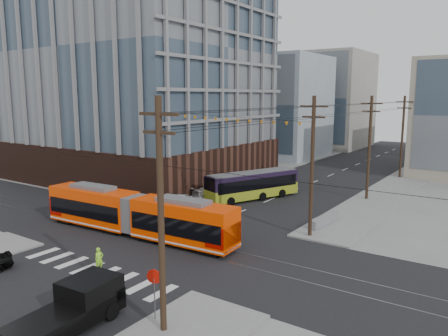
# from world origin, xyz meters

# --- Properties ---
(ground) EXTENTS (160.00, 160.00, 0.00)m
(ground) POSITION_xyz_m (0.00, 0.00, 0.00)
(ground) COLOR slate
(office_building) EXTENTS (30.00, 25.00, 28.60)m
(office_building) POSITION_xyz_m (-22.00, 23.00, 14.30)
(office_building) COLOR #381E16
(office_building) RESTS_ON ground
(bg_bldg_nw_near) EXTENTS (18.00, 16.00, 18.00)m
(bg_bldg_nw_near) POSITION_xyz_m (-17.00, 52.00, 9.00)
(bg_bldg_nw_near) COLOR #8C99A5
(bg_bldg_nw_near) RESTS_ON ground
(bg_bldg_nw_far) EXTENTS (16.00, 18.00, 20.00)m
(bg_bldg_nw_far) POSITION_xyz_m (-14.00, 72.00, 10.00)
(bg_bldg_nw_far) COLOR gray
(bg_bldg_nw_far) RESTS_ON ground
(utility_pole_near) EXTENTS (0.30, 0.30, 11.00)m
(utility_pole_near) POSITION_xyz_m (8.50, -6.00, 5.50)
(utility_pole_near) COLOR black
(utility_pole_near) RESTS_ON ground
(utility_pole_far) EXTENTS (0.30, 0.30, 11.00)m
(utility_pole_far) POSITION_xyz_m (8.50, 56.00, 5.50)
(utility_pole_far) COLOR black
(utility_pole_far) RESTS_ON ground
(streetcar) EXTENTS (17.90, 3.47, 3.43)m
(streetcar) POSITION_xyz_m (-3.15, 3.63, 1.71)
(streetcar) COLOR #FF3B00
(streetcar) RESTS_ON ground
(city_bus) EXTENTS (6.29, 10.90, 3.07)m
(city_bus) POSITION_xyz_m (-1.75, 19.45, 1.53)
(city_bus) COLOR black
(city_bus) RESTS_ON ground
(pickup_truck) EXTENTS (2.66, 6.31, 2.09)m
(pickup_truck) POSITION_xyz_m (4.72, -8.76, 1.05)
(pickup_truck) COLOR black
(pickup_truck) RESTS_ON ground
(parked_car_silver) EXTENTS (3.42, 5.16, 1.61)m
(parked_car_silver) POSITION_xyz_m (-5.50, 11.60, 0.80)
(parked_car_silver) COLOR #989BA1
(parked_car_silver) RESTS_ON ground
(parked_car_white) EXTENTS (3.58, 5.28, 1.42)m
(parked_car_white) POSITION_xyz_m (-5.18, 17.09, 0.71)
(parked_car_white) COLOR silver
(parked_car_white) RESTS_ON ground
(parked_car_grey) EXTENTS (3.99, 5.52, 1.40)m
(parked_car_grey) POSITION_xyz_m (-5.11, 25.19, 0.70)
(parked_car_grey) COLOR slate
(parked_car_grey) RESTS_ON ground
(pedestrian) EXTENTS (0.49, 0.63, 1.51)m
(pedestrian) POSITION_xyz_m (0.17, -2.82, 0.76)
(pedestrian) COLOR #A0F82D
(pedestrian) RESTS_ON ground
(stop_sign) EXTENTS (0.98, 0.98, 2.53)m
(stop_sign) POSITION_xyz_m (7.47, -5.49, 1.27)
(stop_sign) COLOR #C31004
(stop_sign) RESTS_ON ground
(jersey_barrier) EXTENTS (1.32, 4.41, 0.87)m
(jersey_barrier) POSITION_xyz_m (8.30, 14.48, 0.43)
(jersey_barrier) COLOR gray
(jersey_barrier) RESTS_ON ground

